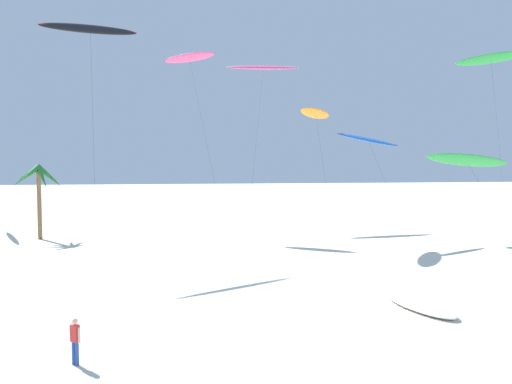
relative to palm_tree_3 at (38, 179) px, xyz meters
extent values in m
cylinder|color=olive|center=(0.06, -0.05, -2.25)|extent=(0.39, 0.39, 6.62)
cone|color=#287533|center=(1.07, -0.02, 0.14)|extent=(2.41, 0.64, 2.25)
cone|color=#287533|center=(0.68, 0.92, 0.33)|extent=(1.87, 2.50, 1.94)
cone|color=#287533|center=(-0.15, 1.27, 0.79)|extent=(0.98, 2.84, 1.10)
cone|color=#287533|center=(-1.02, 0.52, 0.46)|extent=(2.64, 1.76, 1.71)
cone|color=#287533|center=(-0.93, -0.49, 0.23)|extent=(2.51, 1.53, 2.11)
cone|color=#287533|center=(-0.35, -1.24, 0.53)|extent=(1.41, 2.77, 1.58)
cone|color=#287533|center=(0.63, -0.90, 0.16)|extent=(1.80, 2.32, 2.23)
ellipsoid|color=blue|center=(29.64, -4.65, 3.53)|extent=(6.91, 3.41, 1.65)
ellipsoid|color=#EA5193|center=(29.64, -4.65, 3.56)|extent=(6.82, 2.76, 1.32)
cylinder|color=#4C4C51|center=(30.90, -6.69, -1.06)|extent=(2.54, 4.10, 9.02)
ellipsoid|color=green|center=(44.08, 0.03, 11.96)|extent=(6.92, 3.28, 1.93)
ellipsoid|color=white|center=(44.08, 0.03, 12.00)|extent=(6.74, 2.58, 1.31)
cylinder|color=#4C4C51|center=(42.98, -3.53, 3.16)|extent=(2.23, 7.13, 17.45)
ellipsoid|color=#EA5193|center=(22.35, 10.64, 12.40)|extent=(8.84, 3.28, 1.25)
ellipsoid|color=white|center=(22.35, 10.64, 12.44)|extent=(8.79, 2.25, 0.85)
cylinder|color=#4C4C51|center=(21.02, 7.02, 3.37)|extent=(2.69, 7.25, 17.87)
ellipsoid|color=green|center=(39.06, -4.75, 1.71)|extent=(7.71, 1.97, 1.99)
ellipsoid|color=#EA5193|center=(39.06, -4.75, 1.75)|extent=(7.84, 0.97, 1.22)
cylinder|color=#4C4C51|center=(39.15, -8.60, -1.97)|extent=(0.20, 7.69, 7.19)
ellipsoid|color=#EA5193|center=(13.82, 4.24, 12.10)|extent=(5.63, 3.90, 1.25)
ellipsoid|color=black|center=(13.82, 4.24, 12.13)|extent=(5.31, 3.27, 0.78)
cylinder|color=#4C4C51|center=(15.49, 2.36, 3.23)|extent=(3.36, 3.79, 17.58)
ellipsoid|color=orange|center=(24.68, -5.19, 5.77)|extent=(4.64, 6.01, 1.05)
ellipsoid|color=#EA5193|center=(24.68, -5.19, 5.80)|extent=(4.04, 5.67, 0.59)
cylinder|color=#4C4C51|center=(24.83, -7.95, 0.07)|extent=(0.31, 5.55, 11.26)
ellipsoid|color=black|center=(6.21, -7.40, 11.85)|extent=(7.08, 5.08, 1.59)
ellipsoid|color=red|center=(6.21, -7.40, 11.89)|extent=(6.92, 4.80, 1.03)
cylinder|color=#4C4C51|center=(6.84, -10.63, 3.10)|extent=(1.28, 6.48, 17.33)
ellipsoid|color=white|center=(24.93, -25.64, -5.39)|extent=(2.86, 4.94, 0.35)
ellipsoid|color=red|center=(24.93, -25.64, -5.37)|extent=(1.93, 2.40, 0.21)
cylinder|color=#284CA3|center=(9.64, -30.65, -5.13)|extent=(0.14, 0.14, 0.86)
cylinder|color=#284CA3|center=(9.51, -30.55, -5.13)|extent=(0.14, 0.14, 0.86)
cube|color=red|center=(9.58, -30.60, -4.40)|extent=(0.36, 0.34, 0.61)
cylinder|color=beige|center=(9.74, -30.72, -4.44)|extent=(0.09, 0.09, 0.56)
cylinder|color=beige|center=(9.41, -30.48, -4.44)|extent=(0.09, 0.09, 0.56)
sphere|color=beige|center=(9.58, -30.60, -3.96)|extent=(0.21, 0.21, 0.21)
camera|label=1|loc=(13.65, -49.36, 1.82)|focal=36.25mm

